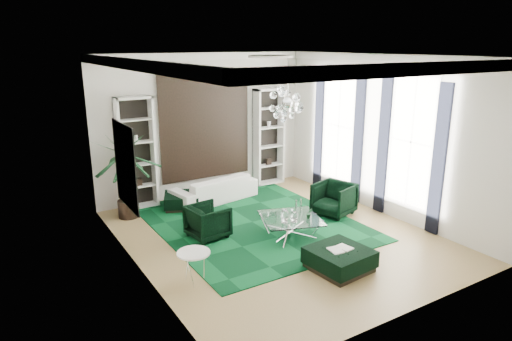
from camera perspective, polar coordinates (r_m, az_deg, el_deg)
floor at (r=10.01m, az=2.59°, el=-8.17°), size 6.00×7.00×0.02m
ceiling at (r=9.16m, az=2.90°, el=14.25°), size 6.00×7.00×0.02m
wall_back at (r=12.40m, az=-6.48°, el=5.67°), size 6.00×0.02×3.80m
wall_front at (r=6.91m, az=19.39°, el=-3.25°), size 6.00×0.02×3.80m
wall_left at (r=8.14m, az=-15.05°, el=-0.08°), size 0.02×7.00×3.80m
wall_right at (r=11.34m, az=15.44°, el=4.26°), size 0.02×7.00×3.80m
crown_molding at (r=9.16m, az=2.89°, el=13.56°), size 6.00×7.00×0.18m
ceiling_medallion at (r=9.41m, az=1.83°, el=14.06°), size 0.90×0.90×0.05m
tapestry at (r=12.36m, az=-6.38°, el=5.63°), size 2.50×0.06×2.80m
shelving_left at (r=11.63m, az=-14.69°, el=2.07°), size 0.90×0.38×2.80m
shelving_right at (r=13.26m, az=1.61°, el=4.21°), size 0.90×0.38×2.80m
painting at (r=8.72m, az=-15.93°, el=0.56°), size 0.04×1.30×1.60m
window_near at (r=10.75m, az=18.84°, el=3.38°), size 0.03×1.10×2.90m
curtain_near_a at (r=10.31m, az=21.90°, el=1.16°), size 0.07×0.30×3.25m
curtain_near_b at (r=11.27m, az=15.59°, el=2.88°), size 0.07×0.30×3.25m
window_far at (r=12.38m, az=10.32°, el=5.50°), size 0.03×1.10×2.90m
curtain_far_a at (r=11.85m, az=12.64°, el=3.68°), size 0.07×0.30×3.25m
curtain_far_b at (r=12.98m, az=7.86°, el=4.95°), size 0.07×0.30×3.25m
rug at (r=10.67m, az=-0.46°, el=-6.49°), size 4.20×5.00×0.02m
sofa at (r=12.05m, az=-5.24°, el=-2.26°), size 2.41×1.28×0.67m
armchair_left at (r=9.83m, az=-6.03°, el=-6.35°), size 0.88×0.86×0.72m
armchair_right at (r=11.19m, az=9.70°, el=-3.52°), size 1.09×1.07×0.80m
coffee_table at (r=9.96m, az=4.33°, el=-6.98°), size 1.53×1.53×0.41m
ottoman_side at (r=11.67m, az=-9.28°, el=-3.78°), size 1.10×1.10×0.37m
ottoman_front at (r=8.66m, az=10.39°, el=-10.88°), size 1.10×1.10×0.40m
book at (r=8.56m, az=10.46°, el=-9.58°), size 0.44×0.29×0.03m
side_table at (r=8.15m, az=-7.74°, el=-11.92°), size 0.72×0.72×0.56m
palm at (r=11.03m, az=-16.09°, el=0.62°), size 2.04×2.04×2.57m
chandelier at (r=9.41m, az=3.94°, el=8.41°), size 1.06×1.06×0.79m
table_plant at (r=9.82m, az=6.66°, el=-5.34°), size 0.15×0.14×0.23m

